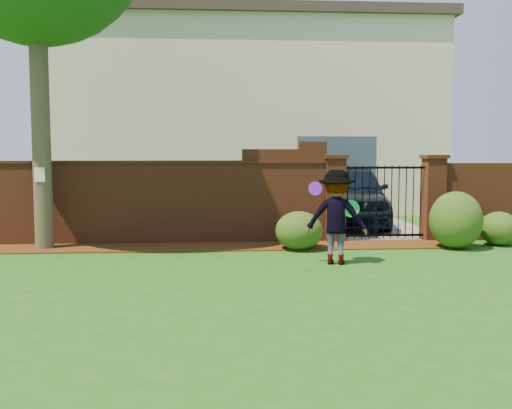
{
  "coord_description": "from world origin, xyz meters",
  "views": [
    {
      "loc": [
        -0.25,
        -8.72,
        1.96
      ],
      "look_at": [
        0.5,
        1.4,
        1.05
      ],
      "focal_mm": 41.93,
      "sensor_mm": 36.0,
      "label": 1
    }
  ],
  "objects": [
    {
      "name": "driveway",
      "position": [
        3.5,
        8.0,
        0.01
      ],
      "size": [
        3.2,
        8.0,
        0.01
      ],
      "primitive_type": "cube",
      "color": "slate",
      "rests_on": "ground"
    },
    {
      "name": "brick_wall",
      "position": [
        -2.01,
        4.0,
        0.93
      ],
      "size": [
        8.7,
        0.31,
        2.16
      ],
      "color": "brown",
      "rests_on": "ground"
    },
    {
      "name": "pillar_right",
      "position": [
        4.6,
        4.0,
        0.96
      ],
      "size": [
        0.5,
        0.5,
        1.88
      ],
      "color": "brown",
      "rests_on": "ground"
    },
    {
      "name": "ground",
      "position": [
        0.0,
        0.0,
        -0.01
      ],
      "size": [
        80.0,
        80.0,
        0.01
      ],
      "primitive_type": "cube",
      "color": "#1F5314",
      "rests_on": "ground"
    },
    {
      "name": "car",
      "position": [
        3.37,
        6.67,
        0.81
      ],
      "size": [
        2.74,
        5.04,
        1.62
      ],
      "primitive_type": "imported",
      "rotation": [
        0.0,
        0.0,
        -0.18
      ],
      "color": "black",
      "rests_on": "ground"
    },
    {
      "name": "man",
      "position": [
        1.89,
        1.4,
        0.82
      ],
      "size": [
        1.19,
        0.88,
        1.64
      ],
      "primitive_type": "imported",
      "rotation": [
        0.0,
        0.0,
        2.86
      ],
      "color": "gray",
      "rests_on": "ground"
    },
    {
      "name": "frisbee_green",
      "position": [
        2.12,
        1.3,
        0.98
      ],
      "size": [
        0.3,
        0.09,
        0.3
      ],
      "primitive_type": "cylinder",
      "rotation": [
        1.43,
        0.0,
        -0.08
      ],
      "color": "green",
      "rests_on": "man"
    },
    {
      "name": "frisbee_purple",
      "position": [
        1.52,
        1.38,
        1.32
      ],
      "size": [
        0.24,
        0.08,
        0.24
      ],
      "primitive_type": "cylinder",
      "rotation": [
        1.36,
        0.0,
        -0.05
      ],
      "color": "purple",
      "rests_on": "man"
    },
    {
      "name": "shrub_left",
      "position": [
        1.47,
        2.92,
        0.39
      ],
      "size": [
        0.94,
        0.94,
        0.77
      ],
      "primitive_type": "ellipsoid",
      "color": "#214916",
      "rests_on": "ground"
    },
    {
      "name": "shrub_middle",
      "position": [
        4.63,
        2.84,
        0.58
      ],
      "size": [
        1.05,
        1.05,
        1.16
      ],
      "primitive_type": "ellipsoid",
      "color": "#214916",
      "rests_on": "ground"
    },
    {
      "name": "iron_gate",
      "position": [
        3.5,
        4.0,
        0.85
      ],
      "size": [
        1.78,
        0.03,
        1.6
      ],
      "color": "black",
      "rests_on": "ground"
    },
    {
      "name": "shrub_right",
      "position": [
        5.7,
        3.18,
        0.35
      ],
      "size": [
        0.8,
        0.8,
        0.71
      ],
      "primitive_type": "ellipsoid",
      "color": "#214916",
      "rests_on": "ground"
    },
    {
      "name": "house",
      "position": [
        1.0,
        12.0,
        3.16
      ],
      "size": [
        12.4,
        6.4,
        6.3
      ],
      "color": "#EFE2C8",
      "rests_on": "ground"
    },
    {
      "name": "mulch_bed",
      "position": [
        -0.95,
        3.34,
        0.01
      ],
      "size": [
        11.1,
        1.08,
        0.03
      ],
      "primitive_type": "cube",
      "color": "#3C210B",
      "rests_on": "ground"
    },
    {
      "name": "pillar_left",
      "position": [
        2.4,
        4.0,
        0.96
      ],
      "size": [
        0.5,
        0.5,
        1.88
      ],
      "color": "brown",
      "rests_on": "ground"
    },
    {
      "name": "paper_notice",
      "position": [
        -3.6,
        3.21,
        1.5
      ],
      "size": [
        0.2,
        0.01,
        0.28
      ],
      "primitive_type": "cube",
      "color": "white",
      "rests_on": "tree"
    }
  ]
}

